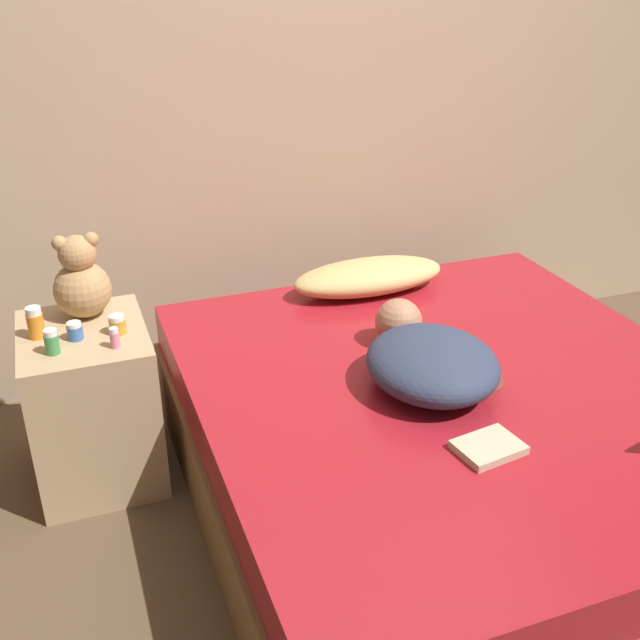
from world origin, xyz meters
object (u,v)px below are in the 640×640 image
object	(u,v)px
bottle_amber	(117,325)
bottle_blue	(75,331)
teddy_bear	(81,281)
bottle_pink	(115,338)
bottle_orange	(35,323)
bottle_green	(52,342)
book	(489,447)
pillow	(369,277)
person_lying	(428,358)

from	to	relation	value
bottle_amber	bottle_blue	bearing A→B (deg)	177.12
bottle_amber	bottle_blue	xyz separation A→B (m)	(-0.14, 0.01, -0.00)
teddy_bear	bottle_pink	bearing A→B (deg)	-76.04
bottle_orange	bottle_green	world-z (taller)	bottle_orange
bottle_orange	book	world-z (taller)	bottle_orange
teddy_bear	bottle_green	size ratio (longest dim) A/B	3.62
pillow	bottle_green	xyz separation A→B (m)	(-1.22, -0.30, 0.08)
bottle_green	bottle_blue	distance (m)	0.11
bottle_orange	book	bearing A→B (deg)	-39.38
person_lying	book	xyz separation A→B (m)	(-0.02, -0.40, -0.07)
bottle_pink	book	size ratio (longest dim) A/B	0.35
pillow	bottle_orange	world-z (taller)	bottle_orange
teddy_bear	bottle_blue	world-z (taller)	teddy_bear
bottle_blue	bottle_amber	bearing A→B (deg)	-2.88
teddy_bear	bottle_amber	distance (m)	0.22
pillow	bottle_amber	size ratio (longest dim) A/B	9.72
person_lying	bottle_amber	world-z (taller)	person_lying
bottle_amber	book	world-z (taller)	bottle_amber
bottle_amber	person_lying	bearing A→B (deg)	-27.79
person_lying	bottle_pink	size ratio (longest dim) A/B	9.15
pillow	bottle_pink	bearing A→B (deg)	-162.42
pillow	bottle_green	world-z (taller)	bottle_green
person_lying	bottle_green	bearing A→B (deg)	165.46
bottle_green	book	bearing A→B (deg)	-36.28
person_lying	bottle_pink	world-z (taller)	same
bottle_amber	bottle_orange	bearing A→B (deg)	166.20
bottle_pink	bottle_green	world-z (taller)	bottle_green
pillow	person_lying	distance (m)	0.71
teddy_bear	bottle_orange	xyz separation A→B (m)	(-0.16, -0.12, -0.08)
bottle_pink	bottle_green	distance (m)	0.19
bottle_orange	bottle_amber	xyz separation A→B (m)	(0.25, -0.06, -0.02)
person_lying	pillow	bearing A→B (deg)	87.21
pillow	bottle_blue	size ratio (longest dim) A/B	10.57
bottle_blue	bottle_orange	bearing A→B (deg)	154.74
bottle_amber	bottle_pink	bearing A→B (deg)	-101.41
bottle_amber	bottle_blue	distance (m)	0.14
bottle_pink	bottle_amber	size ratio (longest dim) A/B	1.06
pillow	book	distance (m)	1.11
bottle_pink	bottle_blue	distance (m)	0.16
pillow	bottle_orange	xyz separation A→B (m)	(-1.26, -0.17, 0.09)
bottle_blue	book	xyz separation A→B (m)	(1.02, -0.88, -0.12)
person_lying	bottle_blue	world-z (taller)	person_lying
person_lying	bottle_orange	bearing A→B (deg)	160.62
bottle_pink	teddy_bear	bearing A→B (deg)	103.96
teddy_bear	bottle_blue	size ratio (longest dim) A/B	4.99
pillow	person_lying	world-z (taller)	person_lying
person_lying	book	bearing A→B (deg)	-86.77
pillow	teddy_bear	distance (m)	1.11
bottle_orange	bottle_pink	bearing A→B (deg)	-34.31
bottle_pink	bottle_blue	size ratio (longest dim) A/B	1.15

